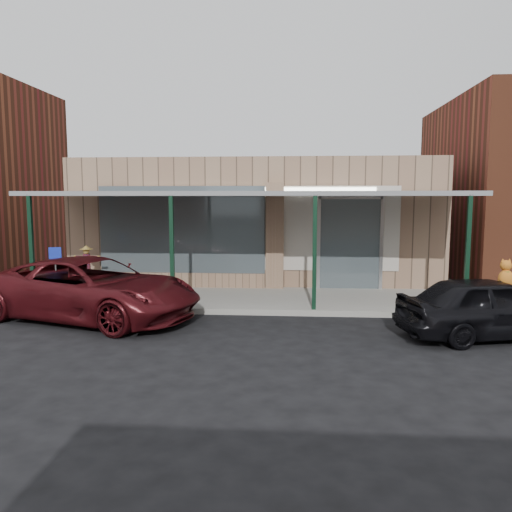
# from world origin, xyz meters

# --- Properties ---
(ground) EXTENTS (120.00, 120.00, 0.00)m
(ground) POSITION_xyz_m (0.00, 0.00, 0.00)
(ground) COLOR black
(ground) RESTS_ON ground
(sidewalk) EXTENTS (40.00, 3.20, 0.15)m
(sidewalk) POSITION_xyz_m (0.00, 3.60, 0.07)
(sidewalk) COLOR gray
(sidewalk) RESTS_ON ground
(storefront) EXTENTS (12.00, 6.25, 4.20)m
(storefront) POSITION_xyz_m (-0.00, 8.16, 2.09)
(storefront) COLOR #8B6D55
(storefront) RESTS_ON ground
(awning) EXTENTS (12.00, 3.00, 3.04)m
(awning) POSITION_xyz_m (0.00, 3.56, 3.01)
(awning) COLOR gray
(awning) RESTS_ON ground
(block_buildings_near) EXTENTS (61.00, 8.00, 8.00)m
(block_buildings_near) POSITION_xyz_m (2.01, 9.20, 3.77)
(block_buildings_near) COLOR brown
(block_buildings_near) RESTS_ON ground
(barrel_scarecrow) EXTENTS (0.83, 0.57, 1.36)m
(barrel_scarecrow) POSITION_xyz_m (-4.97, 4.31, 0.61)
(barrel_scarecrow) COLOR #533121
(barrel_scarecrow) RESTS_ON sidewalk
(barrel_pumpkin) EXTENTS (0.77, 0.77, 0.74)m
(barrel_pumpkin) POSITION_xyz_m (-4.38, 3.56, 0.41)
(barrel_pumpkin) COLOR #533121
(barrel_pumpkin) RESTS_ON sidewalk
(handicap_sign) EXTENTS (0.30, 0.13, 1.49)m
(handicap_sign) POSITION_xyz_m (-5.00, 2.40, 1.11)
(handicap_sign) COLOR gray
(handicap_sign) RESTS_ON sidewalk
(parked_sedan) EXTENTS (4.13, 2.38, 1.59)m
(parked_sedan) POSITION_xyz_m (5.43, 0.38, 0.67)
(parked_sedan) COLOR black
(parked_sedan) RESTS_ON ground
(car_maroon) EXTENTS (5.90, 4.04, 1.50)m
(car_maroon) POSITION_xyz_m (-3.60, 1.33, 0.75)
(car_maroon) COLOR #4A0E13
(car_maroon) RESTS_ON ground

